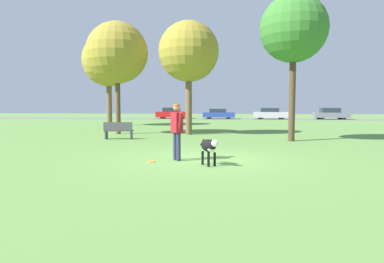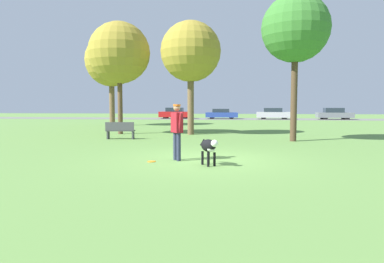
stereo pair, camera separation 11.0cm
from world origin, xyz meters
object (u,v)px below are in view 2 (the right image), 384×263
dog (209,147)px  tree_mid_center (191,52)px  frisbee (152,161)px  parked_car_grey (334,114)px  person (177,127)px  tree_near_left (119,53)px  tree_far_left (111,61)px  parked_car_red (175,113)px  parked_car_blue (222,114)px  parked_car_silver (274,114)px  park_bench (120,130)px  tree_near_right (295,29)px

dog → tree_mid_center: tree_mid_center is taller
frisbee → parked_car_grey: parked_car_grey is taller
person → tree_near_left: (-4.94, 9.12, 3.65)m
tree_far_left → parked_car_red: tree_far_left is taller
tree_mid_center → parked_car_grey: tree_mid_center is taller
dog → parked_car_blue: parked_car_blue is taller
tree_near_left → parked_car_silver: bearing=64.6°
parked_car_silver → park_bench: 28.36m
frisbee → tree_mid_center: size_ratio=0.04×
dog → tree_near_left: 12.26m
tree_mid_center → frisbee: bearing=-89.1°
parked_car_grey → parked_car_blue: bearing=-179.6°
person → parked_car_blue: bearing=144.6°
dog → parked_car_silver: (5.17, 33.37, 0.16)m
tree_far_left → person: bearing=-63.8°
tree_mid_center → parked_car_silver: 24.70m
tree_near_left → frisbee: bearing=-65.8°
person → parked_car_silver: size_ratio=0.40×
tree_near_right → parked_car_red: size_ratio=1.57×
parked_car_blue → parked_car_grey: (13.50, -0.06, 0.05)m
park_bench → parked_car_grey: bearing=-128.6°
dog → tree_near_right: size_ratio=0.13×
tree_near_right → tree_near_left: (-9.29, 2.91, -0.44)m
tree_near_right → park_bench: (-8.25, -0.10, -4.64)m
tree_near_right → parked_car_silver: size_ratio=1.59×
frisbee → tree_mid_center: (-0.15, 9.62, 4.63)m
tree_far_left → parked_car_grey: size_ratio=1.81×
tree_far_left → tree_near_right: tree_far_left is taller
frisbee → parked_car_red: bearing=99.1°
dog → tree_near_left: (-5.96, 9.89, 4.13)m
parked_car_grey → tree_near_left: bearing=-126.9°
tree_far_left → tree_near_left: bearing=-66.4°
tree_mid_center → tree_far_left: bearing=133.9°
dog → parked_car_red: parked_car_red is taller
tree_near_right → parked_car_silver: (1.84, 26.39, -4.41)m
person → parked_car_red: person is taller
tree_far_left → parked_car_blue: size_ratio=1.86×
tree_near_left → parked_car_red: tree_near_left is taller
tree_far_left → tree_near_left: 8.84m
person → parked_car_silver: 33.19m
tree_near_right → person: bearing=-125.0°
frisbee → parked_car_blue: (0.56, 33.36, 0.62)m
frisbee → park_bench: park_bench is taller
person → tree_far_left: 19.65m
dog → tree_far_left: (-9.49, 17.96, 4.78)m
tree_near_left → parked_car_grey: 30.31m
tree_mid_center → parked_car_blue: size_ratio=1.59×
tree_mid_center → tree_near_right: 6.04m
dog → tree_near_right: 8.98m
frisbee → tree_near_left: bearing=114.2°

